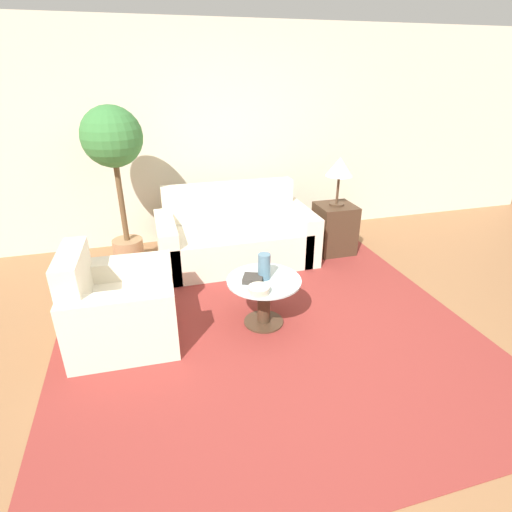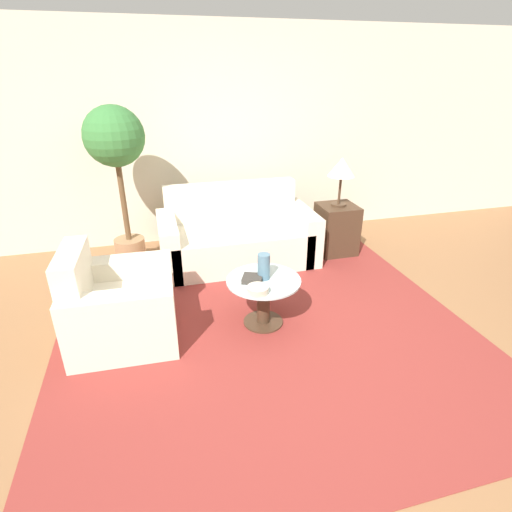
# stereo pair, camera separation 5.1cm
# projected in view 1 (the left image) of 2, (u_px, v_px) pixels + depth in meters

# --- Properties ---
(ground_plane) EXTENTS (14.00, 14.00, 0.00)m
(ground_plane) POSITION_uv_depth(u_px,v_px,m) (292.00, 369.00, 3.03)
(ground_plane) COLOR #8E603D
(wall_back) EXTENTS (10.00, 0.06, 2.60)m
(wall_back) POSITION_uv_depth(u_px,v_px,m) (215.00, 137.00, 4.97)
(wall_back) COLOR beige
(wall_back) RESTS_ON ground_plane
(rug) EXTENTS (3.52, 3.61, 0.01)m
(rug) POSITION_uv_depth(u_px,v_px,m) (264.00, 322.00, 3.59)
(rug) COLOR maroon
(rug) RESTS_ON ground_plane
(sofa_main) EXTENTS (1.77, 0.90, 0.86)m
(sofa_main) POSITION_uv_depth(u_px,v_px,m) (235.00, 237.00, 4.70)
(sofa_main) COLOR beige
(sofa_main) RESTS_ON ground_plane
(armchair) EXTENTS (0.86, 0.87, 0.82)m
(armchair) POSITION_uv_depth(u_px,v_px,m) (116.00, 310.00, 3.27)
(armchair) COLOR beige
(armchair) RESTS_ON ground_plane
(coffee_table) EXTENTS (0.64, 0.64, 0.44)m
(coffee_table) POSITION_uv_depth(u_px,v_px,m) (264.00, 295.00, 3.47)
(coffee_table) COLOR #422D1E
(coffee_table) RESTS_ON ground_plane
(side_table) EXTENTS (0.44, 0.44, 0.60)m
(side_table) POSITION_uv_depth(u_px,v_px,m) (334.00, 229.00, 4.88)
(side_table) COLOR #422D1E
(side_table) RESTS_ON ground_plane
(table_lamp) EXTENTS (0.32, 0.32, 0.56)m
(table_lamp) POSITION_uv_depth(u_px,v_px,m) (340.00, 168.00, 4.57)
(table_lamp) COLOR #422D1E
(table_lamp) RESTS_ON side_table
(potted_plant) EXTENTS (0.62, 0.62, 1.76)m
(potted_plant) POSITION_uv_depth(u_px,v_px,m) (114.00, 154.00, 4.11)
(potted_plant) COLOR #93704C
(potted_plant) RESTS_ON ground_plane
(vase) EXTENTS (0.11, 0.11, 0.23)m
(vase) POSITION_uv_depth(u_px,v_px,m) (264.00, 266.00, 3.37)
(vase) COLOR slate
(vase) RESTS_ON coffee_table
(bowl) EXTENTS (0.18, 0.18, 0.06)m
(bowl) POSITION_uv_depth(u_px,v_px,m) (259.00, 290.00, 3.19)
(bowl) COLOR beige
(bowl) RESTS_ON coffee_table
(book_stack) EXTENTS (0.21, 0.20, 0.05)m
(book_stack) POSITION_uv_depth(u_px,v_px,m) (253.00, 279.00, 3.37)
(book_stack) COLOR #38332D
(book_stack) RESTS_ON coffee_table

